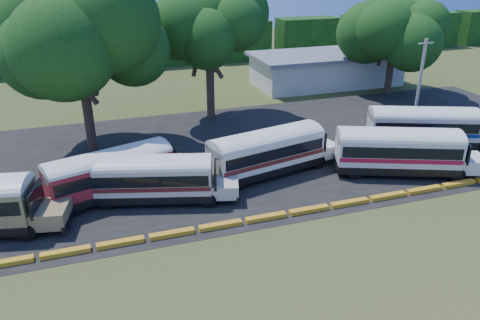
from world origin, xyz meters
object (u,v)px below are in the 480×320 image
object	(u,v)px
bus_cream_west	(154,176)
bus_white_red	(401,149)
tree_west	(77,33)
bus_red	(113,170)

from	to	relation	value
bus_cream_west	bus_white_red	xyz separation A→B (m)	(18.28, -1.50, 0.18)
bus_white_red	tree_west	bearing A→B (deg)	172.33
tree_west	bus_white_red	bearing A→B (deg)	-29.51
bus_cream_west	bus_white_red	distance (m)	18.34
bus_white_red	tree_west	distance (m)	26.39
bus_cream_west	tree_west	size ratio (longest dim) A/B	0.75
bus_white_red	bus_red	bearing A→B (deg)	-166.81
bus_red	tree_west	world-z (taller)	tree_west
bus_red	tree_west	distance (m)	12.21
bus_red	bus_white_red	size ratio (longest dim) A/B	0.95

